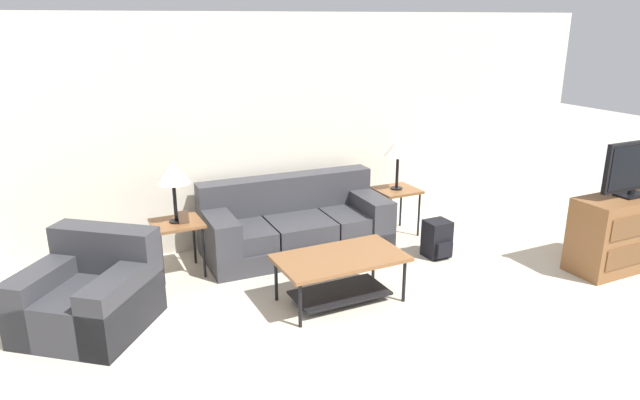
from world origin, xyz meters
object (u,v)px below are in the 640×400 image
at_px(armchair, 90,296).
at_px(side_table_left, 177,228).
at_px(table_lamp_left, 173,174).
at_px(backpack, 437,239).
at_px(side_table_right, 396,194).
at_px(table_lamp_right, 398,148).
at_px(couch, 295,226).
at_px(television, 636,167).
at_px(coffee_table, 340,268).
at_px(tv_console, 624,232).

distance_m(armchair, side_table_left, 1.19).
bearing_deg(table_lamp_left, backpack, -16.73).
relative_size(side_table_right, table_lamp_right, 0.91).
relative_size(armchair, side_table_right, 2.33).
bearing_deg(couch, table_lamp_left, -178.17).
distance_m(armchair, table_lamp_right, 3.71).
distance_m(couch, table_lamp_left, 1.54).
relative_size(couch, television, 2.39).
height_order(couch, table_lamp_left, table_lamp_left).
bearing_deg(coffee_table, armchair, 165.92).
relative_size(coffee_table, television, 1.35).
xyz_separation_m(side_table_right, table_lamp_left, (-2.64, 0.00, 0.57)).
bearing_deg(armchair, backpack, -1.28).
height_order(couch, side_table_left, couch).
bearing_deg(side_table_right, tv_console, -49.49).
relative_size(couch, backpack, 5.03).
xyz_separation_m(side_table_right, tv_console, (1.61, -1.88, -0.11)).
bearing_deg(coffee_table, tv_console, -11.71).
relative_size(side_table_right, backpack, 1.37).
xyz_separation_m(armchair, table_lamp_left, (0.92, 0.72, 0.79)).
xyz_separation_m(side_table_right, television, (1.61, -1.88, 0.59)).
xyz_separation_m(television, backpack, (-1.59, 1.08, -0.89)).
relative_size(coffee_table, side_table_right, 2.07).
relative_size(coffee_table, side_table_left, 2.07).
bearing_deg(side_table_right, table_lamp_left, 180.00).
height_order(armchair, table_lamp_right, table_lamp_right).
xyz_separation_m(couch, television, (2.93, -1.93, 0.80)).
xyz_separation_m(armchair, table_lamp_right, (3.56, 0.72, 0.79)).
height_order(side_table_left, television, television).
height_order(side_table_left, table_lamp_right, table_lamp_right).
relative_size(couch, tv_console, 1.71).
relative_size(side_table_right, table_lamp_left, 0.91).
distance_m(coffee_table, side_table_right, 1.91).
bearing_deg(side_table_left, side_table_right, 0.00).
bearing_deg(armchair, tv_console, -12.69).
height_order(side_table_right, table_lamp_right, table_lamp_right).
bearing_deg(television, table_lamp_left, 156.10).
distance_m(couch, tv_console, 3.51).
relative_size(couch, table_lamp_right, 3.32).
relative_size(coffee_table, tv_console, 0.96).
bearing_deg(armchair, side_table_right, 11.46).
bearing_deg(couch, coffee_table, -95.07).
relative_size(couch, table_lamp_left, 3.32).
bearing_deg(side_table_right, armchair, -168.54).
distance_m(coffee_table, television, 3.20).
bearing_deg(couch, side_table_right, -1.84).
height_order(table_lamp_right, television, television).
xyz_separation_m(side_table_right, table_lamp_right, (-0.00, 0.00, 0.57)).
bearing_deg(television, backpack, 145.68).
relative_size(side_table_left, table_lamp_left, 0.91).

